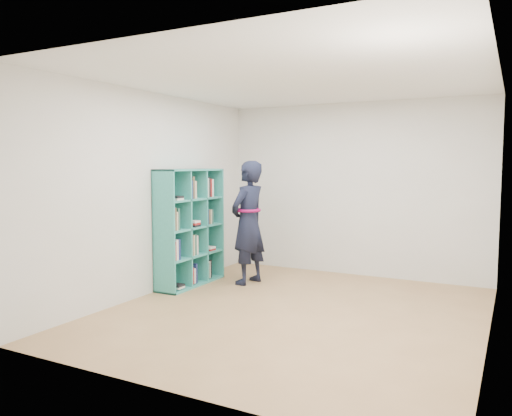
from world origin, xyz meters
The scene contains 9 objects.
floor centered at (0.00, 0.00, 0.00)m, with size 4.50×4.50×0.00m, color #997045.
ceiling centered at (0.00, 0.00, 2.60)m, with size 4.50×4.50×0.00m, color white.
wall_left centered at (-2.00, 0.00, 1.30)m, with size 0.02×4.50×2.60m, color beige.
wall_right centered at (2.00, 0.00, 1.30)m, with size 0.02×4.50×2.60m, color beige.
wall_back centered at (0.00, 2.25, 1.30)m, with size 4.00×0.02×2.60m, color beige.
wall_front centered at (0.00, -2.25, 1.30)m, with size 4.00×0.02×2.60m, color beige.
bookshelf centered at (-1.84, 0.56, 0.78)m, with size 0.35×1.21×1.62m.
person centered at (-1.14, 1.00, 0.87)m, with size 0.51×0.69×1.73m.
smartphone centered at (-1.27, 1.11, 0.98)m, with size 0.02×0.09×0.13m.
Camera 1 is at (2.18, -5.10, 1.68)m, focal length 35.00 mm.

